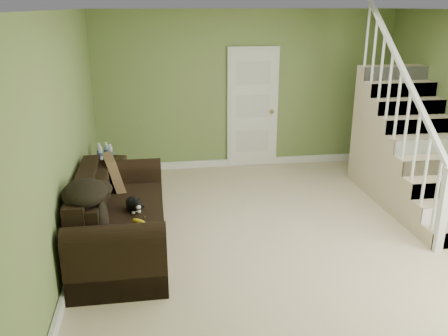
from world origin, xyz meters
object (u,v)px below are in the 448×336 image
object	(u,v)px
sofa	(118,221)
banana	(140,222)
cat	(134,204)
side_table	(108,176)

from	to	relation	value
sofa	banana	bearing A→B (deg)	-57.94
sofa	cat	distance (m)	0.30
cat	banana	world-z (taller)	cat
cat	banana	distance (m)	0.38
side_table	cat	distance (m)	1.79
sofa	banana	size ratio (longest dim) A/B	10.10
sofa	cat	world-z (taller)	sofa
sofa	cat	size ratio (longest dim) A/B	5.07
cat	sofa	bearing A→B (deg)	147.69
cat	banana	xyz separation A→B (m)	(0.07, -0.37, -0.05)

